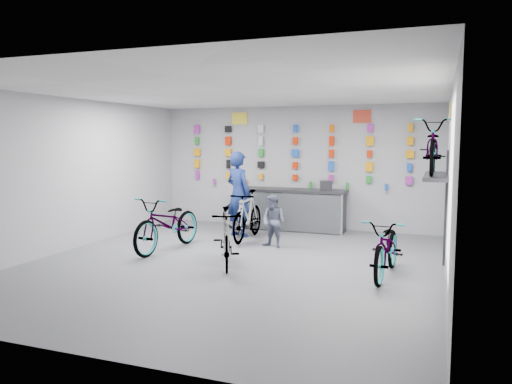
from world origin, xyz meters
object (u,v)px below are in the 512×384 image
at_px(bike_right, 387,247).
at_px(customer, 274,221).
at_px(bike_center, 226,238).
at_px(counter, 290,210).
at_px(clerk, 239,194).
at_px(bike_service, 248,215).
at_px(bike_left, 168,223).

relative_size(bike_right, customer, 1.70).
height_order(bike_center, customer, customer).
height_order(counter, bike_right, counter).
bearing_deg(counter, clerk, -127.41).
bearing_deg(bike_right, customer, 152.29).
height_order(bike_right, clerk, clerk).
bearing_deg(clerk, bike_service, 162.59).
relative_size(bike_left, customer, 1.92).
xyz_separation_m(bike_center, clerk, (-0.83, 2.59, 0.46)).
bearing_deg(clerk, bike_right, 172.14).
bearing_deg(counter, customer, -83.19).
relative_size(bike_right, bike_service, 1.02).
bearing_deg(customer, bike_right, -15.36).
bearing_deg(bike_right, counter, 130.79).
distance_m(bike_left, bike_center, 1.75).
bearing_deg(bike_left, bike_right, -1.26).
xyz_separation_m(bike_service, customer, (0.78, -0.54, -0.00)).
bearing_deg(clerk, bike_left, 93.46).
distance_m(bike_left, customer, 2.10).
relative_size(bike_center, clerk, 0.87).
distance_m(counter, bike_right, 4.35).
height_order(bike_center, bike_service, bike_service).
bearing_deg(counter, bike_center, -90.69).
distance_m(bike_center, customer, 1.75).
relative_size(bike_left, bike_center, 1.24).
relative_size(clerk, customer, 1.78).
bearing_deg(customer, clerk, 158.36).
distance_m(bike_left, bike_service, 1.87).
bearing_deg(customer, bike_center, -83.41).
height_order(counter, customer, customer).
relative_size(bike_center, bike_service, 0.93).
height_order(bike_right, bike_service, bike_service).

